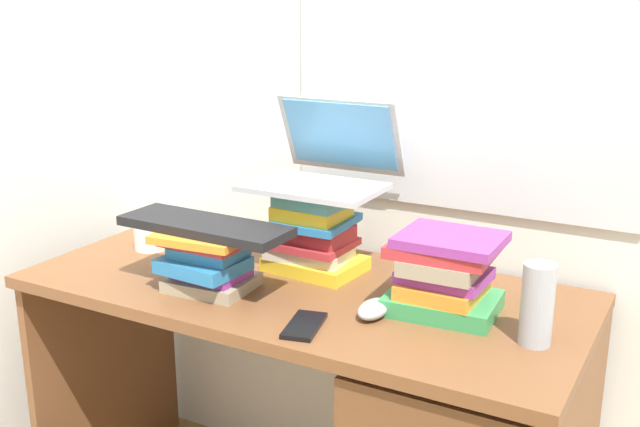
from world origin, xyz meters
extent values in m
cube|color=silver|center=(0.00, 0.35, 1.30)|extent=(6.00, 0.05, 2.60)
cube|color=silver|center=(0.27, 0.32, 1.29)|extent=(0.90, 0.01, 0.80)
cube|color=silver|center=(-0.85, 0.00, 1.30)|extent=(0.05, 6.00, 2.60)
cube|color=brown|center=(0.00, 0.00, 0.72)|extent=(1.35, 0.62, 0.03)
cube|color=brown|center=(-0.66, 0.00, 0.35)|extent=(0.02, 0.57, 0.71)
cube|color=yellow|center=(-0.02, 0.11, 0.75)|extent=(0.24, 0.19, 0.03)
cube|color=beige|center=(-0.03, 0.09, 0.79)|extent=(0.21, 0.14, 0.03)
cube|color=#B22D33|center=(-0.02, 0.10, 0.81)|extent=(0.19, 0.17, 0.02)
cube|color=#B22D33|center=(-0.02, 0.10, 0.84)|extent=(0.20, 0.14, 0.04)
cube|color=#2672B2|center=(-0.02, 0.10, 0.87)|extent=(0.18, 0.19, 0.02)
cube|color=yellow|center=(-0.02, 0.09, 0.90)|extent=(0.16, 0.15, 0.03)
cube|color=teal|center=(-0.02, 0.10, 0.93)|extent=(0.17, 0.16, 0.04)
cube|color=gray|center=(-0.17, -0.12, 0.75)|extent=(0.20, 0.17, 0.03)
cube|color=#8C338C|center=(-0.17, -0.12, 0.78)|extent=(0.16, 0.12, 0.02)
cube|color=#2672B2|center=(-0.18, -0.14, 0.80)|extent=(0.19, 0.16, 0.03)
cube|color=#2672B2|center=(-0.17, -0.13, 0.83)|extent=(0.16, 0.13, 0.03)
cube|color=#B22D33|center=(-0.19, -0.12, 0.86)|extent=(0.20, 0.14, 0.02)
cube|color=orange|center=(-0.18, -0.14, 0.88)|extent=(0.22, 0.20, 0.02)
cube|color=#338C4C|center=(0.35, 0.01, 0.76)|extent=(0.25, 0.19, 0.04)
cube|color=orange|center=(0.35, 0.02, 0.79)|extent=(0.17, 0.19, 0.03)
cube|color=#8C338C|center=(0.36, 0.02, 0.82)|extent=(0.19, 0.15, 0.03)
cube|color=gray|center=(0.35, 0.02, 0.85)|extent=(0.17, 0.19, 0.03)
cube|color=#B22D33|center=(0.35, 0.02, 0.88)|extent=(0.23, 0.19, 0.03)
cube|color=#8C338C|center=(0.37, 0.02, 0.91)|extent=(0.22, 0.18, 0.02)
cube|color=#B7BABF|center=(-0.02, 0.10, 0.96)|extent=(0.33, 0.22, 0.01)
cube|color=#B7BABF|center=(-0.02, 0.25, 1.06)|extent=(0.33, 0.09, 0.20)
cube|color=#59A5E5|center=(-0.02, 0.24, 1.07)|extent=(0.30, 0.08, 0.17)
cube|color=black|center=(-0.18, -0.13, 0.90)|extent=(0.42, 0.15, 0.02)
ellipsoid|color=#A5A8AD|center=(0.23, -0.09, 0.76)|extent=(0.06, 0.10, 0.04)
cylinder|color=white|center=(-0.50, 0.03, 0.79)|extent=(0.09, 0.09, 0.10)
torus|color=white|center=(-0.44, 0.03, 0.79)|extent=(0.05, 0.01, 0.05)
cylinder|color=#999EA5|center=(0.57, -0.05, 0.82)|extent=(0.07, 0.07, 0.17)
cube|color=black|center=(0.13, -0.21, 0.74)|extent=(0.10, 0.15, 0.01)
camera|label=1|loc=(0.87, -1.48, 1.41)|focal=42.60mm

